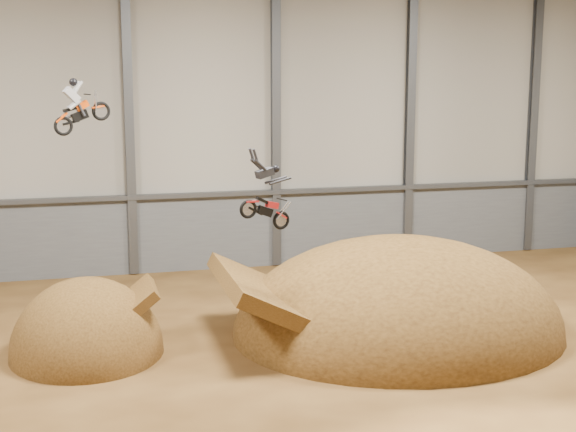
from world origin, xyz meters
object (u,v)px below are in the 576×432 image
object	(u,v)px
fmx_rider_a	(85,100)
fmx_rider_b	(262,190)
landing_ramp	(398,332)
takeoff_ramp	(88,353)

from	to	relation	value
fmx_rider_a	fmx_rider_b	world-z (taller)	fmx_rider_a
landing_ramp	fmx_rider_b	xyz separation A→B (m)	(-5.33, -1.88, 5.54)
fmx_rider_a	fmx_rider_b	xyz separation A→B (m)	(5.07, -3.22, -2.65)
fmx_rider_b	fmx_rider_a	bearing A→B (deg)	131.14
landing_ramp	takeoff_ramp	bearing A→B (deg)	176.81
takeoff_ramp	landing_ramp	world-z (taller)	landing_ramp
takeoff_ramp	fmx_rider_a	distance (m)	8.23
takeoff_ramp	fmx_rider_b	size ratio (longest dim) A/B	2.39
landing_ramp	fmx_rider_a	distance (m)	13.31
takeoff_ramp	landing_ramp	bearing A→B (deg)	-3.19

